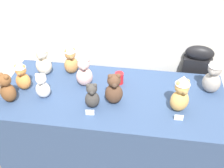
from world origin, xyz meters
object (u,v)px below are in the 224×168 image
Objects in this scene: teddy_bear_honey at (181,94)px; teddy_bear_caramel at (71,60)px; teddy_bear_cocoa at (114,90)px; teddy_bear_cream at (43,60)px; teddy_bear_ash at (213,76)px; teddy_bear_charcoal at (92,96)px; teddy_bear_blush at (84,73)px; display_table at (112,126)px; instrument_case at (192,87)px; teddy_bear_chestnut at (7,89)px; party_cup_red at (119,78)px; teddy_bear_snow at (42,86)px; teddy_bear_ginger at (22,76)px.

teddy_bear_caramel is at bearing 132.12° from teddy_bear_honey.
teddy_bear_cocoa is (-0.54, 0.02, -0.03)m from teddy_bear_honey.
teddy_bear_cream is 1.55m from teddy_bear_ash.
teddy_bear_charcoal is at bearing 158.71° from teddy_bear_honey.
display_table is at bearing -35.55° from teddy_bear_blush.
instrument_case is 3.66× the size of teddy_bear_chestnut.
teddy_bear_ash reaches higher than teddy_bear_charcoal.
teddy_bear_charcoal is at bearing -135.71° from instrument_case.
teddy_bear_cocoa is 2.66× the size of party_cup_red.
instrument_case is 1.58m from teddy_bear_cream.
display_table is at bearing -139.97° from teddy_bear_ash.
teddy_bear_caramel is (-1.23, -0.28, 0.42)m from instrument_case.
teddy_bear_blush reaches higher than instrument_case.
instrument_case is 3.38× the size of teddy_bear_caramel.
teddy_bear_ash is 1.06m from teddy_bear_charcoal.
teddy_bear_snow is 0.84× the size of teddy_bear_cocoa.
teddy_bear_ginger is at bearing 161.64° from teddy_bear_cocoa.
teddy_bear_ginger is at bearing -178.81° from teddy_bear_blush.
instrument_case is 1.33m from teddy_bear_caramel.
teddy_bear_chestnut reaches higher than party_cup_red.
teddy_bear_cream reaches higher than teddy_bear_snow.
teddy_bear_chestnut is at bearing -156.77° from party_cup_red.
teddy_bear_ash is at bearing -35.62° from teddy_bear_caramel.
teddy_bear_caramel is (0.36, 0.31, 0.01)m from teddy_bear_ginger.
teddy_bear_charcoal reaches higher than display_table.
teddy_bear_charcoal is (0.55, -0.40, -0.05)m from teddy_bear_cream.
instrument_case is 2.98× the size of teddy_bear_honey.
teddy_bear_ginger reaches higher than teddy_bear_chestnut.
instrument_case is at bearing 45.72° from teddy_bear_honey.
teddy_bear_cocoa is at bearing -92.16° from party_cup_red.
teddy_bear_blush is at bearing -16.61° from teddy_bear_cream.
teddy_bear_blush is at bearing 132.06° from teddy_bear_cocoa.
teddy_bear_ash is 1.46× the size of teddy_bear_charcoal.
teddy_bear_charcoal is (-0.99, -0.35, -0.06)m from teddy_bear_ash.
teddy_bear_charcoal is at bearing -128.78° from display_table.
teddy_bear_caramel is at bearing -161.45° from instrument_case.
teddy_bear_cocoa reaches higher than teddy_bear_blush.
teddy_bear_chestnut is 2.53× the size of party_cup_red.
teddy_bear_ash is (0.86, 0.18, 0.56)m from display_table.
teddy_bear_honey is 0.71m from teddy_bear_charcoal.
instrument_case is 2.94× the size of teddy_bear_ash.
teddy_bear_charcoal is (0.45, -0.06, -0.00)m from teddy_bear_snow.
teddy_bear_ginger is 0.68m from teddy_bear_charcoal.
teddy_bear_snow is at bearing 153.63° from teddy_bear_honey.
teddy_bear_charcoal is at bearing -116.76° from party_cup_red.
teddy_bear_honey is at bearing -5.35° from teddy_bear_ginger.
teddy_bear_honey is 1.23× the size of teddy_bear_chestnut.
teddy_bear_chestnut reaches higher than teddy_bear_charcoal.
teddy_bear_ash reaches higher than teddy_bear_caramel.
party_cup_red reaches higher than display_table.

